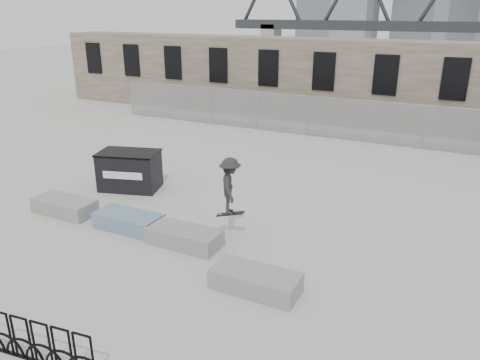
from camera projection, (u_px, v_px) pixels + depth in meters
name	position (u px, v px, depth m)	size (l,w,h in m)	color
ground	(160.00, 236.00, 13.19)	(120.00, 120.00, 0.00)	#ACACA7
stone_wall	(330.00, 81.00, 26.05)	(36.00, 2.58, 4.50)	#635A49
chainlink_fence	(307.00, 115.00, 23.33)	(22.06, 0.06, 2.02)	gray
planter_far_left	(65.00, 206.00, 14.55)	(2.00, 0.90, 0.47)	gray
planter_center_left	(129.00, 221.00, 13.52)	(2.00, 0.90, 0.47)	#326298
planter_center_right	(184.00, 236.00, 12.60)	(2.00, 0.90, 0.47)	gray
planter_offset	(256.00, 280.00, 10.55)	(2.00, 0.90, 0.47)	gray
dumpster	(130.00, 170.00, 16.42)	(2.34, 1.80, 1.36)	black
bike_rack	(3.00, 333.00, 8.54)	(4.47, 0.54, 0.90)	black
skateboarder	(230.00, 186.00, 12.71)	(1.02, 1.19, 1.73)	#272729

